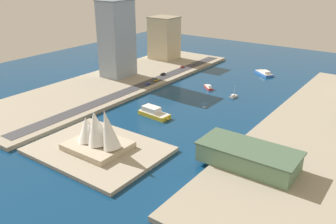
# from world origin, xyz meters

# --- Properties ---
(ground_plane) EXTENTS (440.00, 440.00, 0.00)m
(ground_plane) POSITION_xyz_m (0.00, 0.00, 0.00)
(ground_plane) COLOR navy
(quay_west) EXTENTS (70.00, 240.00, 2.44)m
(quay_west) POSITION_xyz_m (-81.11, 0.00, 1.22)
(quay_west) COLOR #9E937F
(quay_west) RESTS_ON ground_plane
(quay_east) EXTENTS (70.00, 240.00, 2.44)m
(quay_east) POSITION_xyz_m (81.11, 0.00, 1.22)
(quay_east) COLOR #9E937F
(quay_east) RESTS_ON ground_plane
(peninsula_point) EXTENTS (65.85, 49.92, 2.00)m
(peninsula_point) POSITION_xyz_m (8.76, 92.27, 1.00)
(peninsula_point) COLOR #A89E89
(peninsula_point) RESTS_ON ground_plane
(road_strip) EXTENTS (10.33, 228.00, 0.15)m
(road_strip) POSITION_xyz_m (56.51, 0.00, 2.51)
(road_strip) COLOR #38383D
(road_strip) RESTS_ON quay_east
(ferry_yellow_fast) EXTENTS (23.16, 10.28, 6.01)m
(ferry_yellow_fast) POSITION_xyz_m (14.77, 38.39, 2.37)
(ferry_yellow_fast) COLOR yellow
(ferry_yellow_fast) RESTS_ON ground_plane
(tugboat_red) EXTENTS (11.24, 10.23, 3.31)m
(tugboat_red) POSITION_xyz_m (14.33, -30.36, 1.17)
(tugboat_red) COLOR red
(tugboat_red) RESTS_ON ground_plane
(sailboat_small_white) EXTENTS (3.01, 8.37, 9.44)m
(sailboat_small_white) POSITION_xyz_m (-10.81, -23.01, 1.01)
(sailboat_small_white) COLOR white
(sailboat_small_white) RESTS_ON ground_plane
(catamaran_blue) EXTENTS (19.95, 17.92, 3.98)m
(catamaran_blue) POSITION_xyz_m (-6.10, -92.89, 1.43)
(catamaran_blue) COLOR blue
(catamaran_blue) RESTS_ON ground_plane
(tower_tall_glass) EXTENTS (20.55, 26.44, 61.62)m
(tower_tall_glass) POSITION_xyz_m (90.26, -10.61, 33.28)
(tower_tall_glass) COLOR #8C9EB2
(tower_tall_glass) RESTS_ON quay_east
(office_block_beige) EXTENTS (25.23, 24.45, 40.80)m
(office_block_beige) POSITION_xyz_m (95.29, -82.72, 22.87)
(office_block_beige) COLOR #C6B793
(office_block_beige) RESTS_ON quay_east
(terminal_long_green) EXTENTS (46.01, 21.49, 9.33)m
(terminal_long_green) POSITION_xyz_m (-60.55, 63.92, 7.13)
(terminal_long_green) COLOR slate
(terminal_long_green) RESTS_ON quay_west
(pickup_red) EXTENTS (1.95, 4.94, 1.53)m
(pickup_red) POSITION_xyz_m (60.00, -62.56, 3.34)
(pickup_red) COLOR black
(pickup_red) RESTS_ON road_strip
(sedan_silver) EXTENTS (2.12, 5.17, 1.59)m
(sedan_silver) POSITION_xyz_m (58.62, -78.30, 3.37)
(sedan_silver) COLOR black
(sedan_silver) RESTS_ON road_strip
(hatchback_blue) EXTENTS (2.01, 4.67, 1.57)m
(hatchback_blue) POSITION_xyz_m (53.86, -4.32, 3.35)
(hatchback_blue) COLOR black
(hatchback_blue) RESTS_ON road_strip
(taxi_yellow_cab) EXTENTS (2.04, 4.45, 1.65)m
(taxi_yellow_cab) POSITION_xyz_m (54.54, -16.66, 3.39)
(taxi_yellow_cab) COLOR black
(taxi_yellow_cab) RESTS_ON road_strip
(suv_black) EXTENTS (2.22, 5.13, 1.70)m
(suv_black) POSITION_xyz_m (60.21, -33.02, 3.42)
(suv_black) COLOR black
(suv_black) RESTS_ON road_strip
(traffic_light_waterfront) EXTENTS (0.36, 0.36, 6.50)m
(traffic_light_waterfront) POSITION_xyz_m (49.96, -6.28, 6.78)
(traffic_light_waterfront) COLOR black
(traffic_light_waterfront) RESTS_ON quay_east
(opera_landmark) EXTENTS (30.00, 25.20, 23.42)m
(opera_landmark) POSITION_xyz_m (8.61, 92.27, 10.41)
(opera_landmark) COLOR #BCAD93
(opera_landmark) RESTS_ON peninsula_point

